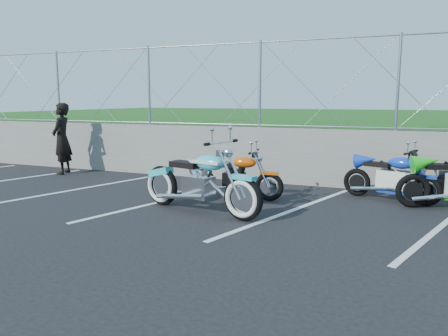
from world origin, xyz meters
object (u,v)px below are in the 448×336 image
at_px(naked_orange, 236,178).
at_px(person_standing, 62,139).
at_px(sportbike_blue, 392,179).
at_px(cruiser_turquoise, 201,184).

xyz_separation_m(naked_orange, person_standing, (-5.28, 1.04, 0.52)).
bearing_deg(sportbike_blue, person_standing, -162.67).
height_order(naked_orange, person_standing, person_standing).
relative_size(cruiser_turquoise, sportbike_blue, 1.36).
relative_size(sportbike_blue, person_standing, 0.99).
height_order(cruiser_turquoise, sportbike_blue, cruiser_turquoise).
bearing_deg(cruiser_turquoise, naked_orange, 95.72).
bearing_deg(person_standing, cruiser_turquoise, 46.81).
distance_m(cruiser_turquoise, sportbike_blue, 3.75).
xyz_separation_m(cruiser_turquoise, person_standing, (-5.09, 2.28, 0.42)).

